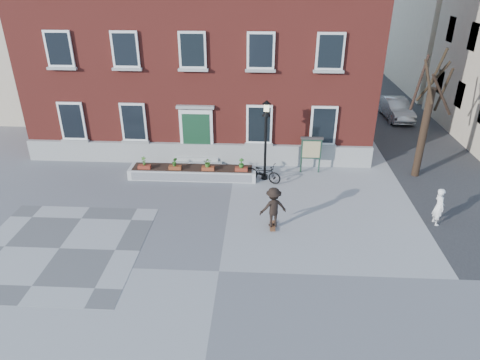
# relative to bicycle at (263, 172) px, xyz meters

# --- Properties ---
(ground) EXTENTS (100.00, 100.00, 0.00)m
(ground) POSITION_rel_bicycle_xyz_m (-1.45, -6.92, -0.47)
(ground) COLOR gray
(ground) RESTS_ON ground
(checker_patch) EXTENTS (6.00, 6.00, 0.01)m
(checker_patch) POSITION_rel_bicycle_xyz_m (-7.45, -5.92, -0.47)
(checker_patch) COLOR #535355
(checker_patch) RESTS_ON ground
(bicycle) EXTENTS (1.91, 1.28, 0.95)m
(bicycle) POSITION_rel_bicycle_xyz_m (0.00, 0.00, 0.00)
(bicycle) COLOR black
(bicycle) RESTS_ON ground
(parked_car) EXTENTS (1.70, 4.19, 1.35)m
(parked_car) POSITION_rel_bicycle_xyz_m (8.93, 10.16, 0.20)
(parked_car) COLOR #AEB0B3
(parked_car) RESTS_ON ground
(bystander) EXTENTS (0.43, 0.61, 1.58)m
(bystander) POSITION_rel_bicycle_xyz_m (6.97, -3.43, 0.31)
(bystander) COLOR silver
(bystander) RESTS_ON ground
(brick_building) EXTENTS (18.40, 10.85, 12.60)m
(brick_building) POSITION_rel_bicycle_xyz_m (-3.45, 7.05, 5.83)
(brick_building) COLOR maroon
(brick_building) RESTS_ON ground
(planter_assembly) EXTENTS (6.20, 1.12, 1.15)m
(planter_assembly) POSITION_rel_bicycle_xyz_m (-3.44, 0.25, -0.17)
(planter_assembly) COLOR silver
(planter_assembly) RESTS_ON ground
(bare_tree) EXTENTS (1.83, 1.83, 6.16)m
(bare_tree) POSITION_rel_bicycle_xyz_m (7.56, 1.08, 2.32)
(bare_tree) COLOR #312115
(bare_tree) RESTS_ON ground
(lamp_post) EXTENTS (0.40, 0.40, 3.93)m
(lamp_post) POSITION_rel_bicycle_xyz_m (0.08, 0.29, 2.06)
(lamp_post) COLOR black
(lamp_post) RESTS_ON ground
(notice_board) EXTENTS (1.10, 0.16, 1.87)m
(notice_board) POSITION_rel_bicycle_xyz_m (2.34, 1.18, 0.79)
(notice_board) COLOR #172E1F
(notice_board) RESTS_ON ground
(skateboarder) EXTENTS (1.21, 0.90, 1.74)m
(skateboarder) POSITION_rel_bicycle_xyz_m (0.41, -4.04, 0.43)
(skateboarder) COLOR brown
(skateboarder) RESTS_ON ground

